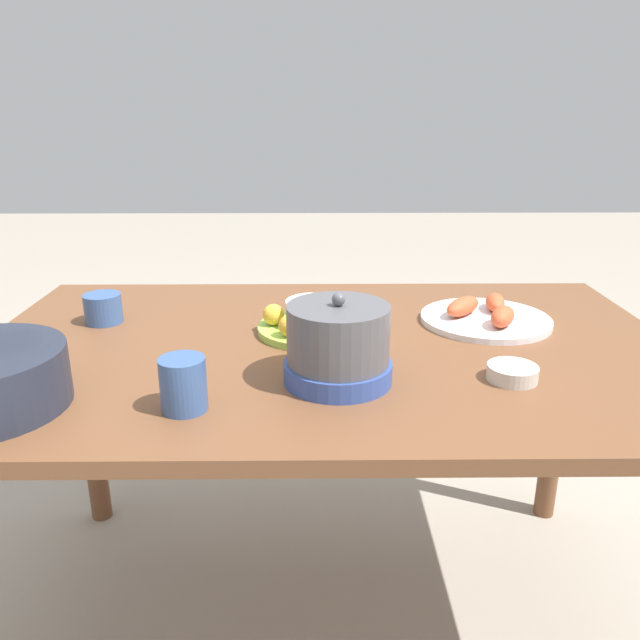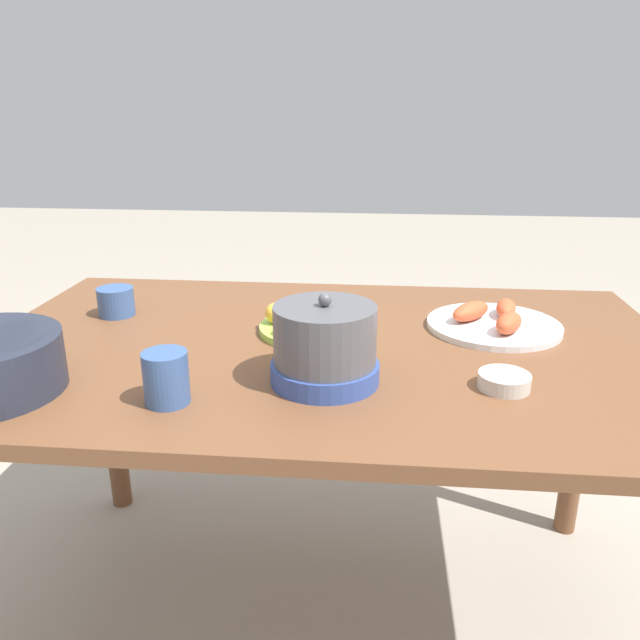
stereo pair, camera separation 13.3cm
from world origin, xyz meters
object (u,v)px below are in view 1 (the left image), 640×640
Objects in this scene: seafood_platter at (485,316)px; cup_far at (183,384)px; cup_near at (103,308)px; cake_plate at (313,320)px; warming_pot at (338,345)px; dining_table at (327,381)px; sauce_bowl at (512,372)px.

cup_far is (0.61, 0.42, 0.03)m from seafood_platter.
cup_far reaches higher than cup_near.
warming_pot reaches higher than cake_plate.
cake_plate is (0.03, -0.07, 0.12)m from dining_table.
warming_pot is at bearing -157.14° from cup_far.
seafood_platter is at bearing -145.05° from cup_far.
cake_plate is at bearing 8.43° from seafood_platter.
cup_near reaches higher than dining_table.
warming_pot is (-0.05, 0.26, 0.04)m from cake_plate.
warming_pot is at bearing 99.96° from cake_plate.
dining_table is at bearing 164.87° from cup_near.
dining_table is 7.45× the size of warming_pot.
cup_near is 0.62m from warming_pot.
dining_table is 0.40m from cup_far.
sauce_bowl is at bearing -169.25° from cup_far.
sauce_bowl reaches higher than dining_table.
cup_near is at bearing -0.68° from seafood_platter.
cup_far is at bearing 59.98° from cake_plate.
cake_plate is 0.42m from cup_far.
warming_pot is at bearing 42.04° from seafood_platter.
warming_pot reaches higher than cup_far.
sauce_bowl is (-0.33, 0.19, 0.10)m from dining_table.
seafood_platter is 0.74m from cup_far.
seafood_platter is at bearing 179.32° from cup_near.
warming_pot is at bearing 0.18° from sauce_bowl.
cup_near is at bearing -8.17° from cake_plate.
cake_plate is 2.69× the size of cup_far.
cup_near reaches higher than seafood_platter.
cup_far is at bearing 50.83° from dining_table.
cup_near is (0.51, -0.14, 0.12)m from dining_table.
seafood_platter is 0.88m from cup_near.
warming_pot is (0.32, 0.00, 0.05)m from sauce_bowl.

